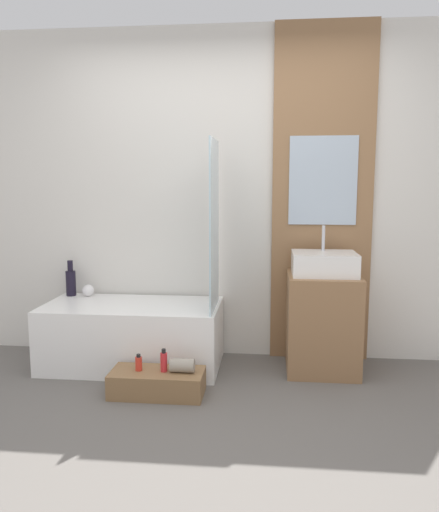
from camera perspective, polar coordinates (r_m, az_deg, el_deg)
The scene contains 13 objects.
ground_plane at distance 2.81m, azimuth -2.37°, elevation -21.43°, with size 12.00×12.00×0.00m, color #605B56.
wall_tiled_back at distance 4.02m, azimuth 0.74°, elevation 6.92°, with size 4.20×0.06×2.60m, color silver.
wall_wood_accent at distance 3.97m, azimuth 11.66°, elevation 6.85°, with size 0.77×0.04×2.60m.
bathtub at distance 3.93m, azimuth -9.88°, elevation -8.85°, with size 1.33×0.66×0.49m.
glass_shower_screen at distance 3.60m, azimuth -0.62°, elevation 3.51°, with size 0.01×0.51×1.22m, color silver.
wooden_step_bench at distance 3.45m, azimuth -7.12°, elevation -14.18°, with size 0.62×0.29×0.16m, color olive.
vanity_cabinet at distance 3.83m, azimuth 11.67°, elevation -7.48°, with size 0.52×0.51×0.73m, color #8E6642.
sink at distance 3.74m, azimuth 11.87°, elevation -0.85°, with size 0.46×0.37×0.36m.
vase_tall_dark at distance 4.26m, azimuth -16.63°, elevation -2.79°, with size 0.08×0.08×0.29m.
vase_round_light at distance 4.21m, azimuth -14.77°, elevation -3.83°, with size 0.09×0.09×0.09m, color white.
bottle_soap_primary at distance 3.43m, azimuth -9.22°, elevation -12.00°, with size 0.04×0.04×0.11m.
bottle_soap_secondary at distance 3.38m, azimuth -6.38°, elevation -11.88°, with size 0.05×0.05×0.15m.
towel_roll at distance 3.37m, azimuth -4.27°, elevation -12.37°, with size 0.09×0.09×0.16m, color gray.
Camera 1 is at (0.35, -2.42, 1.39)m, focal length 35.00 mm.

